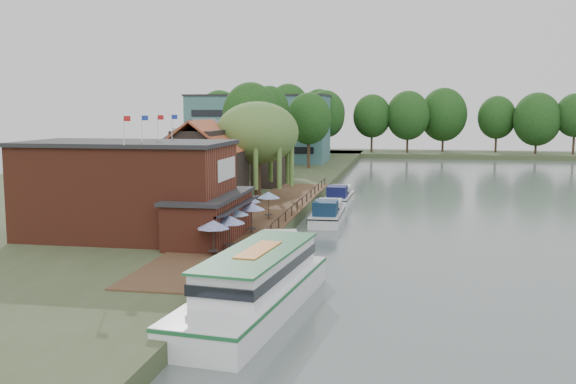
# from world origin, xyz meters

# --- Properties ---
(ground) EXTENTS (260.00, 260.00, 0.00)m
(ground) POSITION_xyz_m (0.00, 0.00, 0.00)
(ground) COLOR #576563
(ground) RESTS_ON ground
(land_bank) EXTENTS (50.00, 140.00, 1.00)m
(land_bank) POSITION_xyz_m (-30.00, 35.00, 0.50)
(land_bank) COLOR #384728
(land_bank) RESTS_ON ground
(quay_deck) EXTENTS (6.00, 50.00, 0.10)m
(quay_deck) POSITION_xyz_m (-8.00, 10.00, 1.05)
(quay_deck) COLOR #47301E
(quay_deck) RESTS_ON land_bank
(quay_rail) EXTENTS (0.20, 49.00, 1.00)m
(quay_rail) POSITION_xyz_m (-5.30, 10.50, 1.50)
(quay_rail) COLOR black
(quay_rail) RESTS_ON land_bank
(pub) EXTENTS (20.00, 11.00, 7.30)m
(pub) POSITION_xyz_m (-14.00, -1.00, 4.65)
(pub) COLOR maroon
(pub) RESTS_ON land_bank
(hotel_block) EXTENTS (25.40, 12.40, 12.30)m
(hotel_block) POSITION_xyz_m (-22.00, 70.00, 7.15)
(hotel_block) COLOR #38666B
(hotel_block) RESTS_ON land_bank
(cottage_a) EXTENTS (8.60, 7.60, 8.50)m
(cottage_a) POSITION_xyz_m (-15.00, 14.00, 5.25)
(cottage_a) COLOR black
(cottage_a) RESTS_ON land_bank
(cottage_b) EXTENTS (9.60, 8.60, 8.50)m
(cottage_b) POSITION_xyz_m (-18.00, 24.00, 5.25)
(cottage_b) COLOR beige
(cottage_b) RESTS_ON land_bank
(cottage_c) EXTENTS (7.60, 7.60, 8.50)m
(cottage_c) POSITION_xyz_m (-14.00, 33.00, 5.25)
(cottage_c) COLOR black
(cottage_c) RESTS_ON land_bank
(willow) EXTENTS (8.60, 8.60, 10.43)m
(willow) POSITION_xyz_m (-10.50, 19.00, 6.21)
(willow) COLOR #476B2D
(willow) RESTS_ON land_bank
(umbrella_0) EXTENTS (2.16, 2.16, 2.38)m
(umbrella_0) POSITION_xyz_m (-7.54, -6.53, 2.29)
(umbrella_0) COLOR navy
(umbrella_0) RESTS_ON quay_deck
(umbrella_1) EXTENTS (2.27, 2.27, 2.38)m
(umbrella_1) POSITION_xyz_m (-7.06, -4.50, 2.29)
(umbrella_1) COLOR navy
(umbrella_1) RESTS_ON quay_deck
(umbrella_2) EXTENTS (2.44, 2.44, 2.38)m
(umbrella_2) POSITION_xyz_m (-7.74, -1.05, 2.29)
(umbrella_2) COLOR #1B4D96
(umbrella_2) RESTS_ON quay_deck
(umbrella_3) EXTENTS (2.16, 2.16, 2.38)m
(umbrella_3) POSITION_xyz_m (-6.96, 1.58, 2.29)
(umbrella_3) COLOR #1C349C
(umbrella_3) RESTS_ON quay_deck
(umbrella_4) EXTENTS (2.33, 2.33, 2.38)m
(umbrella_4) POSITION_xyz_m (-8.28, 5.55, 2.29)
(umbrella_4) COLOR #1C409B
(umbrella_4) RESTS_ON quay_deck
(umbrella_5) EXTENTS (2.10, 2.10, 2.38)m
(umbrella_5) POSITION_xyz_m (-7.04, 8.26, 2.29)
(umbrella_5) COLOR #1A468F
(umbrella_5) RESTS_ON quay_deck
(cruiser_0) EXTENTS (5.51, 10.58, 2.46)m
(cruiser_0) POSITION_xyz_m (-3.39, -4.59, 1.23)
(cruiser_0) COLOR white
(cruiser_0) RESTS_ON ground
(cruiser_1) EXTENTS (3.20, 9.63, 2.31)m
(cruiser_1) POSITION_xyz_m (-2.45, 13.37, 1.16)
(cruiser_1) COLOR silver
(cruiser_1) RESTS_ON ground
(cruiser_2) EXTENTS (3.20, 9.44, 2.26)m
(cruiser_2) POSITION_xyz_m (-2.61, 25.47, 1.13)
(cruiser_2) COLOR white
(cruiser_2) RESTS_ON ground
(tour_boat) EXTENTS (6.00, 15.51, 3.30)m
(tour_boat) POSITION_xyz_m (-3.02, -14.25, 1.65)
(tour_boat) COLOR silver
(tour_boat) RESTS_ON ground
(swan) EXTENTS (0.44, 0.44, 0.44)m
(swan) POSITION_xyz_m (-4.50, -9.64, 0.22)
(swan) COLOR white
(swan) RESTS_ON ground
(bank_tree_0) EXTENTS (7.99, 7.99, 13.44)m
(bank_tree_0) POSITION_xyz_m (-17.08, 43.12, 7.72)
(bank_tree_0) COLOR #143811
(bank_tree_0) RESTS_ON land_bank
(bank_tree_1) EXTENTS (6.06, 6.06, 13.21)m
(bank_tree_1) POSITION_xyz_m (-16.08, 51.11, 7.60)
(bank_tree_1) COLOR #143811
(bank_tree_1) RESTS_ON land_bank
(bank_tree_2) EXTENTS (7.33, 7.33, 12.33)m
(bank_tree_2) POSITION_xyz_m (-10.94, 57.78, 7.17)
(bank_tree_2) COLOR #143811
(bank_tree_2) RESTS_ON land_bank
(bank_tree_3) EXTENTS (7.85, 7.85, 13.33)m
(bank_tree_3) POSITION_xyz_m (-10.91, 78.75, 7.66)
(bank_tree_3) COLOR #143811
(bank_tree_3) RESTS_ON land_bank
(bank_tree_4) EXTENTS (6.31, 6.31, 10.83)m
(bank_tree_4) POSITION_xyz_m (-12.10, 87.72, 6.42)
(bank_tree_4) COLOR #143811
(bank_tree_4) RESTS_ON land_bank
(bank_tree_5) EXTENTS (7.28, 7.28, 14.04)m
(bank_tree_5) POSITION_xyz_m (-14.24, 94.61, 8.02)
(bank_tree_5) COLOR #143811
(bank_tree_5) RESTS_ON land_bank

